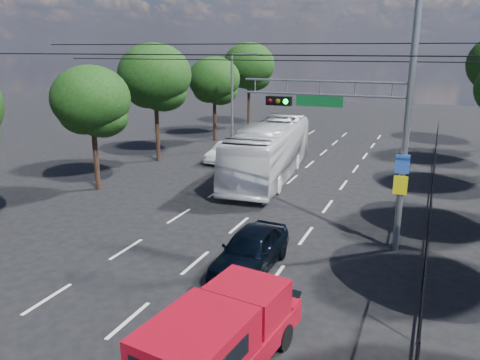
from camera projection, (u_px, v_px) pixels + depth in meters
The scene contains 14 objects.
ground at pixel (129, 320), 13.25m from camera, with size 120.00×120.00×0.00m, color black.
lane_markings at pixel (282, 188), 25.66m from camera, with size 6.12×38.00×0.01m.
signal_mast at pixel (373, 111), 16.92m from camera, with size 6.43×0.39×9.50m.
streetlight_left at pixel (234, 98), 34.05m from camera, with size 2.09×0.22×7.08m.
utility_wires at pixel (247, 53), 19.11m from camera, with size 22.00×5.04×0.74m.
fence_right at pixel (431, 196), 20.91m from camera, with size 0.06×34.03×2.00m.
tree_left_b at pixel (92, 105), 24.33m from camera, with size 4.08×4.08×6.63m.
tree_left_c at pixel (155, 80), 30.54m from camera, with size 4.80×4.80×7.80m.
tree_left_d at pixel (215, 83), 37.66m from camera, with size 4.20×4.20×6.83m.
tree_left_e at pixel (249, 69), 44.60m from camera, with size 4.92×4.92×7.99m.
red_pickup at pixel (221, 336), 10.79m from camera, with size 2.47×5.32×1.92m.
navy_hatchback at pixel (251, 249), 16.15m from camera, with size 1.71×4.25×1.45m, color black.
white_bus at pixel (269, 151), 27.47m from camera, with size 2.72×11.62×3.24m, color silver.
white_van at pixel (227, 152), 31.69m from camera, with size 1.40×4.01×1.32m, color silver.
Camera 1 is at (7.46, -9.51, 7.43)m, focal length 35.00 mm.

